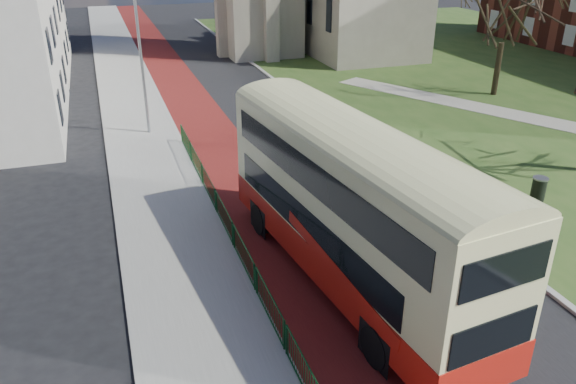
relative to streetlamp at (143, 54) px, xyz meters
name	(u,v)px	position (x,y,z in m)	size (l,w,h in m)	color
ground	(351,293)	(4.35, -18.00, -4.59)	(160.00, 160.00, 0.00)	black
road_carriageway	(242,114)	(5.85, 2.00, -4.59)	(9.00, 120.00, 0.01)	black
bus_lane	(200,118)	(3.15, 2.00, -4.59)	(3.40, 120.00, 0.01)	#591414
pavement_west	(137,124)	(-0.65, 2.00, -4.53)	(4.00, 120.00, 0.12)	gray
kerb_west	(171,120)	(1.35, 2.00, -4.53)	(0.25, 120.00, 0.13)	#999993
kerb_east	(299,99)	(10.45, 4.00, -4.53)	(0.25, 80.00, 0.13)	#999993
grass_green	(534,77)	(30.35, 4.00, -4.57)	(40.00, 80.00, 0.04)	#2D4C1B
pedestrian_railing	(233,235)	(1.40, -14.00, -4.04)	(0.07, 24.00, 1.12)	#0E3E1A
streetlamp	(143,54)	(0.00, 0.00, 0.00)	(2.13, 0.18, 8.00)	gray
bus	(351,200)	(4.51, -17.30, -1.59)	(4.33, 12.84, 5.27)	#AE1910
litter_bin	(539,189)	(14.86, -14.33, -4.03)	(0.75, 0.75, 1.05)	black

